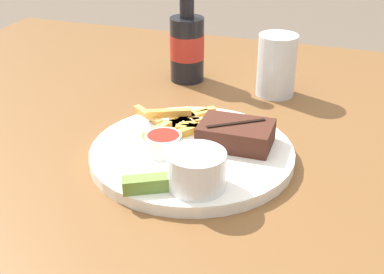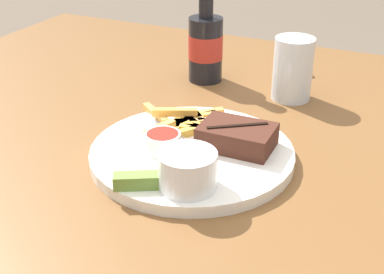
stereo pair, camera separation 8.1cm
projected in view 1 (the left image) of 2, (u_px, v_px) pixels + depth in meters
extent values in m
cube|color=brown|center=(192.00, 170.00, 0.84)|extent=(1.44, 1.27, 0.04)
cylinder|color=brown|center=(51.00, 152.00, 1.69)|extent=(0.06, 0.06, 0.74)
cylinder|color=white|center=(192.00, 155.00, 0.82)|extent=(0.31, 0.31, 0.01)
cylinder|color=white|center=(192.00, 150.00, 0.82)|extent=(0.31, 0.31, 0.00)
cube|color=#472319|center=(236.00, 134.00, 0.82)|extent=(0.11, 0.08, 0.03)
cube|color=black|center=(236.00, 123.00, 0.82)|extent=(0.08, 0.06, 0.00)
cube|color=#EAB34F|center=(157.00, 130.00, 0.84)|extent=(0.03, 0.06, 0.01)
cube|color=#EDA744|center=(169.00, 113.00, 0.89)|extent=(0.07, 0.04, 0.01)
cube|color=#F4A64B|center=(201.00, 113.00, 0.92)|extent=(0.05, 0.05, 0.01)
cube|color=#F4B944|center=(192.00, 126.00, 0.88)|extent=(0.06, 0.05, 0.01)
cube|color=#F1B748|center=(194.00, 129.00, 0.87)|extent=(0.08, 0.04, 0.01)
cube|color=gold|center=(177.00, 125.00, 0.88)|extent=(0.03, 0.08, 0.01)
cube|color=#EAA856|center=(190.00, 117.00, 0.91)|extent=(0.04, 0.04, 0.01)
cube|color=gold|center=(196.00, 128.00, 0.87)|extent=(0.05, 0.07, 0.01)
cube|color=gold|center=(193.00, 118.00, 0.90)|extent=(0.05, 0.06, 0.01)
cube|color=gold|center=(192.00, 128.00, 0.87)|extent=(0.07, 0.02, 0.01)
cube|color=gold|center=(172.00, 126.00, 0.88)|extent=(0.03, 0.05, 0.01)
cube|color=gold|center=(148.00, 116.00, 0.91)|extent=(0.07, 0.05, 0.01)
cube|color=#E69E5B|center=(190.00, 123.00, 0.89)|extent=(0.07, 0.05, 0.01)
cylinder|color=white|center=(197.00, 170.00, 0.71)|extent=(0.08, 0.08, 0.05)
cylinder|color=beige|center=(197.00, 157.00, 0.70)|extent=(0.07, 0.07, 0.01)
cylinder|color=silver|center=(164.00, 144.00, 0.80)|extent=(0.05, 0.05, 0.03)
cylinder|color=#B22319|center=(163.00, 137.00, 0.79)|extent=(0.05, 0.05, 0.01)
cube|color=olive|center=(145.00, 184.00, 0.71)|extent=(0.06, 0.05, 0.02)
cube|color=#B7B7BC|center=(157.00, 126.00, 0.88)|extent=(0.09, 0.07, 0.00)
cube|color=#B7B7BC|center=(179.00, 142.00, 0.83)|extent=(0.03, 0.02, 0.00)
cube|color=#B7B7BC|center=(182.00, 141.00, 0.84)|extent=(0.03, 0.02, 0.00)
cube|color=#B7B7BC|center=(184.00, 140.00, 0.84)|extent=(0.03, 0.02, 0.00)
cylinder|color=black|center=(187.00, 49.00, 1.09)|extent=(0.07, 0.07, 0.13)
cylinder|color=#B22D23|center=(187.00, 46.00, 1.09)|extent=(0.07, 0.07, 0.05)
cylinder|color=black|center=(187.00, 2.00, 1.05)|extent=(0.03, 0.03, 0.06)
cylinder|color=silver|center=(277.00, 65.00, 1.03)|extent=(0.08, 0.08, 0.12)
cylinder|color=white|center=(265.00, 54.00, 1.19)|extent=(0.03, 0.03, 0.05)
cylinder|color=#B7B7BC|center=(266.00, 40.00, 1.17)|extent=(0.03, 0.03, 0.01)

